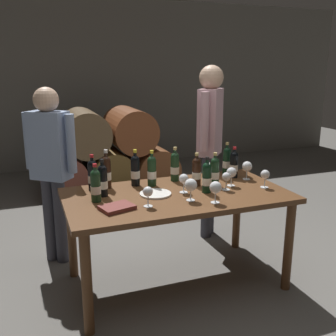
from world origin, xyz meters
The scene contains 28 objects.
ground_plane centered at (0.00, 0.00, 0.00)m, with size 14.00×14.00×0.00m, color #66635E.
cellar_back_wall centered at (0.00, 4.20, 1.40)m, with size 10.00×0.24×2.80m, color slate.
barrel_stack centered at (0.00, 2.60, 0.52)m, with size 1.86×0.90×1.15m.
dining_table centered at (0.00, 0.00, 0.67)m, with size 1.70×0.90×0.76m.
wine_bottle_0 centered at (-0.47, 0.33, 0.89)m, with size 0.07×0.07×0.31m.
wine_bottle_1 centered at (0.36, 0.08, 0.88)m, with size 0.07×0.07×0.27m.
wine_bottle_2 centered at (-0.54, 0.13, 0.88)m, with size 0.07×0.07×0.28m.
wine_bottle_3 centered at (-0.61, 0.03, 0.88)m, with size 0.07×0.07×0.28m.
wine_bottle_4 centered at (-0.59, 0.30, 0.88)m, with size 0.07×0.07×0.29m.
wine_bottle_5 centered at (0.22, 0.13, 0.88)m, with size 0.07×0.07×0.27m.
wine_bottle_6 centered at (0.22, -0.06, 0.88)m, with size 0.07×0.07×0.28m.
wine_bottle_7 centered at (-0.12, 0.25, 0.89)m, with size 0.07×0.07×0.29m.
wine_bottle_8 centered at (0.62, 0.35, 0.89)m, with size 0.07×0.07×0.29m.
wine_bottle_9 centered at (0.11, 0.32, 0.89)m, with size 0.07×0.07×0.29m.
wine_bottle_10 centered at (-0.24, 0.30, 0.89)m, with size 0.07×0.07×0.30m.
wine_bottle_11 centered at (0.63, 0.24, 0.88)m, with size 0.07×0.07×0.27m.
wine_glass_0 centered at (-0.30, -0.20, 0.86)m, with size 0.07×0.07×0.14m.
wine_glass_1 centered at (0.17, -0.30, 0.87)m, with size 0.09×0.09×0.16m.
wine_glass_2 centered at (0.70, 0.14, 0.87)m, with size 0.09×0.09×0.16m.
wine_glass_3 centered at (0.03, -0.19, 0.88)m, with size 0.09×0.09×0.16m.
wine_glass_4 centered at (0.39, -0.06, 0.86)m, with size 0.07×0.07×0.14m.
wine_glass_5 centered at (0.48, 0.02, 0.87)m, with size 0.08×0.08×0.16m.
wine_glass_6 centered at (0.71, -0.12, 0.86)m, with size 0.07×0.07×0.15m.
wine_glass_7 centered at (0.05, -0.01, 0.87)m, with size 0.08×0.08×0.15m.
tasting_notebook centered at (-0.51, -0.18, 0.77)m, with size 0.22×0.16×0.03m, color brown.
serving_plate centered at (-0.17, 0.02, 0.77)m, with size 0.24×0.24×0.01m, color white.
sommelier_presenting centered at (0.64, 0.75, 1.04)m, with size 0.35×0.40×1.72m.
taster_seated_left centered at (-0.87, 0.72, 0.92)m, with size 0.40×0.34×1.54m.
Camera 1 is at (-1.05, -2.63, 1.70)m, focal length 41.60 mm.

